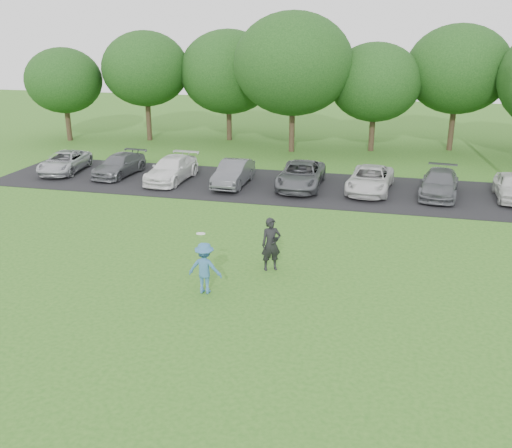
% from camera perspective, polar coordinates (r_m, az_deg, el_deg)
% --- Properties ---
extents(ground, '(100.00, 100.00, 0.00)m').
position_cam_1_polar(ground, '(16.95, -2.81, -7.97)').
color(ground, '#2C631C').
rests_on(ground, ground).
extents(parking_lot, '(32.00, 6.50, 0.03)m').
position_cam_1_polar(parking_lot, '(28.83, 4.44, 3.65)').
color(parking_lot, black).
rests_on(parking_lot, ground).
extents(frisbee_player, '(1.04, 0.60, 1.99)m').
position_cam_1_polar(frisbee_player, '(17.35, -5.15, -4.40)').
color(frisbee_player, teal).
rests_on(frisbee_player, ground).
extents(camera_bystander, '(0.78, 0.68, 1.81)m').
position_cam_1_polar(camera_bystander, '(18.85, 1.52, -2.04)').
color(camera_bystander, black).
rests_on(camera_bystander, ground).
extents(parked_cars, '(28.64, 4.77, 1.26)m').
position_cam_1_polar(parked_cars, '(28.68, 4.14, 4.85)').
color(parked_cars, '#B7B9BF').
rests_on(parked_cars, parking_lot).
extents(tree_row, '(42.39, 9.85, 8.64)m').
position_cam_1_polar(tree_row, '(37.41, 9.53, 14.66)').
color(tree_row, '#38281C').
rests_on(tree_row, ground).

